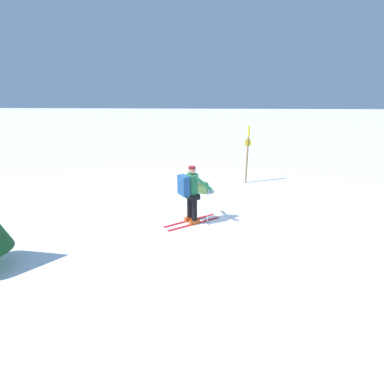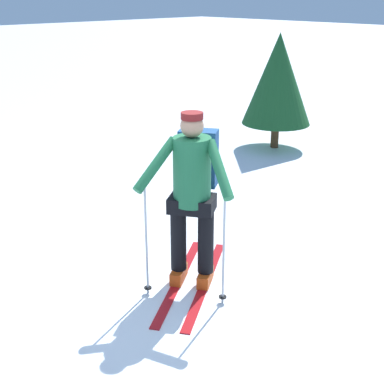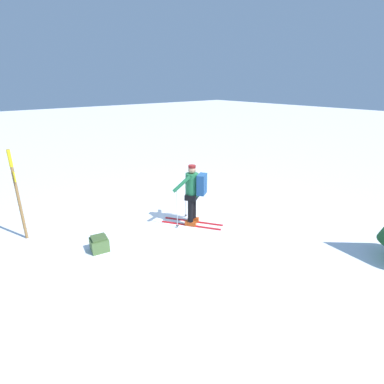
{
  "view_description": "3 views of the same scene",
  "coord_description": "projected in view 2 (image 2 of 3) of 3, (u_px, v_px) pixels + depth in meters",
  "views": [
    {
      "loc": [
        7.79,
        0.01,
        3.77
      ],
      "look_at": [
        0.03,
        -0.27,
        0.93
      ],
      "focal_mm": 28.0,
      "sensor_mm": 36.0,
      "label": 1
    },
    {
      "loc": [
        -3.24,
        2.86,
        2.64
      ],
      "look_at": [
        0.03,
        -0.27,
        0.93
      ],
      "focal_mm": 50.0,
      "sensor_mm": 36.0,
      "label": 2
    },
    {
      "loc": [
        -4.68,
        -6.0,
        3.69
      ],
      "look_at": [
        0.03,
        -0.27,
        0.93
      ],
      "focal_mm": 28.0,
      "sensor_mm": 36.0,
      "label": 3
    }
  ],
  "objects": [
    {
      "name": "ground_plane",
      "position": [
        173.0,
        293.0,
        4.98
      ],
      "size": [
        80.0,
        80.0,
        0.0
      ],
      "primitive_type": "plane",
      "color": "white"
    },
    {
      "name": "skier",
      "position": [
        193.0,
        187.0,
        4.87
      ],
      "size": [
        1.22,
        1.6,
        1.66
      ],
      "color": "red",
      "rests_on": "ground_plane"
    },
    {
      "name": "pine_tree",
      "position": [
        278.0,
        79.0,
        9.18
      ],
      "size": [
        1.2,
        1.2,
        1.99
      ],
      "color": "#4C331E",
      "rests_on": "ground_plane"
    }
  ]
}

